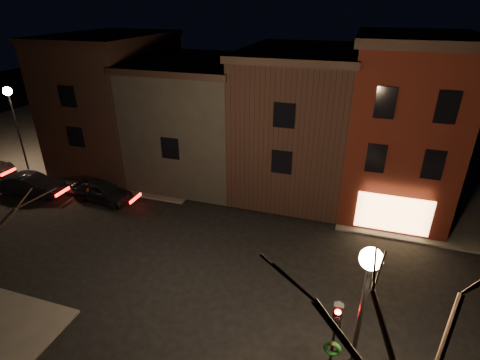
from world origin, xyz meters
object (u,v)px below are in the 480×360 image
traffic_signal (334,336)px  bare_tree_right (440,356)px  parked_car_b (32,185)px  parked_car_a (102,191)px  street_lamp_near (365,292)px  street_lamp_far (12,106)px

traffic_signal → bare_tree_right: (1.90, -2.99, 3.34)m
traffic_signal → parked_car_b: bearing=157.7°
traffic_signal → parked_car_b: size_ratio=0.91×
bare_tree_right → parked_car_b: bare_tree_right is taller
parked_car_a → parked_car_b: parked_car_b is taller
street_lamp_near → traffic_signal: street_lamp_near is taller
street_lamp_near → parked_car_b: 23.92m
parked_car_a → parked_car_b: (-5.21, -0.73, 0.01)m
bare_tree_right → parked_car_a: size_ratio=1.99×
street_lamp_far → street_lamp_near: bearing=-25.8°
street_lamp_far → parked_car_a: street_lamp_far is taller
traffic_signal → parked_car_b: (-21.06, 8.63, -2.07)m
street_lamp_far → bare_tree_right: bare_tree_right is taller
bare_tree_right → parked_car_b: size_ratio=1.90×
bare_tree_right → parked_car_b: (-22.96, 11.62, -5.41)m
street_lamp_near → bare_tree_right: (1.30, -2.50, 0.97)m
traffic_signal → parked_car_b: 22.85m
parked_car_b → street_lamp_near: bearing=-119.6°
traffic_signal → bare_tree_right: bare_tree_right is taller
bare_tree_right → parked_car_a: bare_tree_right is taller
parked_car_a → street_lamp_near: bearing=-115.8°
street_lamp_far → parked_car_a: bearing=-15.1°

